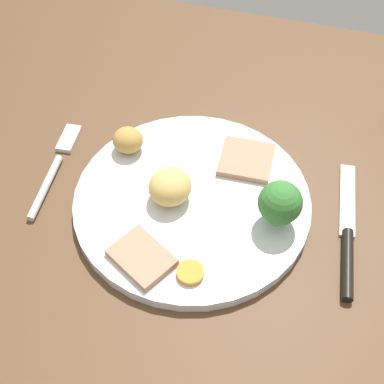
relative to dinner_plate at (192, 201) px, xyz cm
name	(u,v)px	position (x,y,z in cm)	size (l,w,h in cm)	color
dining_table	(182,226)	(-0.61, -1.93, -2.50)	(120.00, 84.00, 3.60)	brown
dinner_plate	(192,201)	(0.00, 0.00, 0.00)	(26.88, 26.88, 1.40)	white
meat_slice_main	(246,160)	(4.70, 7.04, 1.10)	(6.16, 6.03, 0.80)	tan
meat_slice_under	(142,257)	(-2.71, -9.25, 1.10)	(6.28, 4.68, 0.80)	tan
roast_potato_left	(170,187)	(-2.34, -0.66, 2.58)	(4.71, 4.93, 3.77)	#D8B260
roast_potato_right	(128,140)	(-9.50, 5.15, 2.20)	(3.58, 3.67, 3.00)	#BC8C42
carrot_coin_front	(190,273)	(2.59, -9.58, 1.03)	(2.81, 2.81, 0.66)	orange
broccoli_floret	(280,203)	(9.77, -0.58, 3.93)	(4.75, 4.75, 5.67)	#8CB766
fork	(56,166)	(-17.50, 0.84, -0.31)	(2.83, 15.32, 0.90)	silver
knife	(347,239)	(17.61, -0.05, -0.25)	(3.17, 18.55, 1.20)	black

